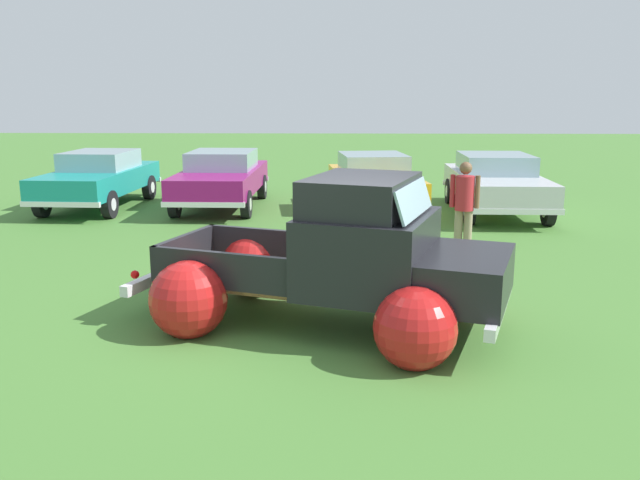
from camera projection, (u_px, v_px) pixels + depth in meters
ground_plane at (319, 323)px, 8.62m from camera, size 80.00×80.00×0.00m
vintage_pickup_truck at (348, 269)px, 8.33m from camera, size 4.99×3.82×1.96m
show_car_0 at (99, 177)px, 17.08m from camera, size 2.04×4.60×1.43m
show_car_1 at (222, 177)px, 17.12m from camera, size 1.96×4.69×1.43m
show_car_2 at (374, 181)px, 16.36m from camera, size 2.33×4.43×1.43m
show_car_3 at (496, 181)px, 16.24m from camera, size 2.01×4.68×1.43m
spectator_0 at (464, 202)px, 12.04m from camera, size 0.53×0.43×1.70m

